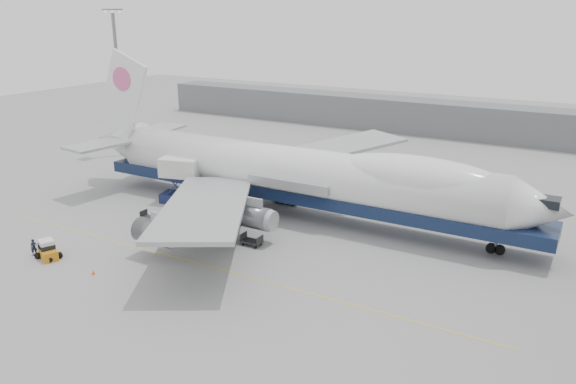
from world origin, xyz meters
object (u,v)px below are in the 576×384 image
Objects in this scene: ground_worker at (34,247)px; baggage_tug at (48,250)px; airliner at (299,173)px; catering_truck at (181,178)px.

baggage_tug is at bearing -47.94° from ground_worker.
airliner is at bearing 80.45° from baggage_tug.
catering_truck reaches higher than baggage_tug.
baggage_tug reaches higher than ground_worker.
airliner is 30.36m from baggage_tug.
catering_truck reaches higher than ground_worker.
catering_truck is 3.43× the size of ground_worker.
airliner is 36.67× the size of ground_worker.
catering_truck is (-16.29, -3.48, -2.16)m from airliner.
airliner is 21.69× the size of baggage_tug.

